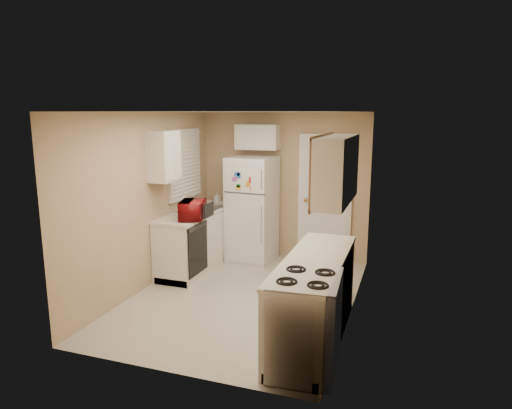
% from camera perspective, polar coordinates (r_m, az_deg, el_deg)
% --- Properties ---
extents(floor, '(3.80, 3.80, 0.00)m').
position_cam_1_polar(floor, '(6.15, -1.55, -11.45)').
color(floor, beige).
rests_on(floor, ground).
extents(ceiling, '(3.80, 3.80, 0.00)m').
position_cam_1_polar(ceiling, '(5.66, -1.68, 11.52)').
color(ceiling, white).
rests_on(ceiling, floor).
extents(wall_left, '(3.80, 3.80, 0.00)m').
position_cam_1_polar(wall_left, '(6.41, -13.41, 0.41)').
color(wall_left, tan).
rests_on(wall_left, floor).
extents(wall_right, '(3.80, 3.80, 0.00)m').
position_cam_1_polar(wall_right, '(5.46, 12.26, -1.42)').
color(wall_right, tan).
rests_on(wall_right, floor).
extents(wall_back, '(2.80, 2.80, 0.00)m').
position_cam_1_polar(wall_back, '(7.57, 3.46, 2.36)').
color(wall_back, tan).
rests_on(wall_back, floor).
extents(wall_front, '(2.80, 2.80, 0.00)m').
position_cam_1_polar(wall_front, '(4.12, -11.00, -5.60)').
color(wall_front, tan).
rests_on(wall_front, floor).
extents(left_counter, '(0.60, 1.80, 0.90)m').
position_cam_1_polar(left_counter, '(7.20, -7.28, -4.30)').
color(left_counter, silver).
rests_on(left_counter, floor).
extents(dishwasher, '(0.03, 0.58, 0.72)m').
position_cam_1_polar(dishwasher, '(6.55, -7.33, -5.54)').
color(dishwasher, black).
rests_on(dishwasher, floor).
extents(sink, '(0.54, 0.74, 0.16)m').
position_cam_1_polar(sink, '(7.23, -6.84, -0.87)').
color(sink, gray).
rests_on(sink, left_counter).
extents(microwave, '(0.53, 0.39, 0.32)m').
position_cam_1_polar(microwave, '(6.52, -7.91, -0.55)').
color(microwave, maroon).
rests_on(microwave, left_counter).
extents(soap_bottle, '(0.10, 0.10, 0.17)m').
position_cam_1_polar(soap_bottle, '(7.69, -4.85, 0.97)').
color(soap_bottle, silver).
rests_on(soap_bottle, left_counter).
extents(window_blinds, '(0.10, 0.98, 1.08)m').
position_cam_1_polar(window_blinds, '(7.23, -8.84, 5.02)').
color(window_blinds, silver).
rests_on(window_blinds, wall_left).
extents(upper_cabinet_left, '(0.30, 0.45, 0.70)m').
position_cam_1_polar(upper_cabinet_left, '(6.43, -11.48, 5.94)').
color(upper_cabinet_left, silver).
rests_on(upper_cabinet_left, wall_left).
extents(refrigerator, '(0.75, 0.73, 1.70)m').
position_cam_1_polar(refrigerator, '(7.41, -0.48, -0.57)').
color(refrigerator, silver).
rests_on(refrigerator, floor).
extents(cabinet_over_fridge, '(0.70, 0.30, 0.40)m').
position_cam_1_polar(cabinet_over_fridge, '(7.46, 0.23, 8.43)').
color(cabinet_over_fridge, silver).
rests_on(cabinet_over_fridge, wall_back).
extents(interior_door, '(0.86, 0.06, 2.08)m').
position_cam_1_polar(interior_door, '(7.40, 8.58, 0.64)').
color(interior_door, silver).
rests_on(interior_door, floor).
extents(right_counter, '(0.60, 2.00, 0.90)m').
position_cam_1_polar(right_counter, '(4.98, 7.25, -11.59)').
color(right_counter, silver).
rests_on(right_counter, floor).
extents(stove, '(0.66, 0.79, 0.92)m').
position_cam_1_polar(stove, '(4.42, 6.18, -14.61)').
color(stove, silver).
rests_on(stove, floor).
extents(upper_cabinet_right, '(0.30, 1.20, 0.70)m').
position_cam_1_polar(upper_cabinet_right, '(4.89, 10.10, 4.32)').
color(upper_cabinet_right, silver).
rests_on(upper_cabinet_right, wall_right).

